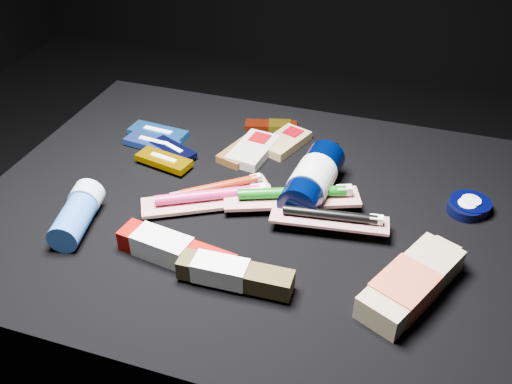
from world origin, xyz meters
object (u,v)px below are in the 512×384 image
(bodywash_bottle, at_px, (410,285))
(lotion_bottle, at_px, (313,180))
(toothpaste_carton_red, at_px, (171,250))
(deodorant_stick, at_px, (77,214))

(bodywash_bottle, bearing_deg, lotion_bottle, 160.36)
(bodywash_bottle, height_order, toothpaste_carton_red, bodywash_bottle)
(bodywash_bottle, xyz_separation_m, toothpaste_carton_red, (-0.38, -0.04, -0.00))
(lotion_bottle, xyz_separation_m, deodorant_stick, (-0.37, -0.21, -0.01))
(bodywash_bottle, bearing_deg, deodorant_stick, -153.23)
(lotion_bottle, distance_m, toothpaste_carton_red, 0.30)
(bodywash_bottle, bearing_deg, toothpaste_carton_red, -148.61)
(deodorant_stick, height_order, toothpaste_carton_red, deodorant_stick)
(deodorant_stick, relative_size, toothpaste_carton_red, 0.69)
(toothpaste_carton_red, bearing_deg, lotion_bottle, 62.41)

